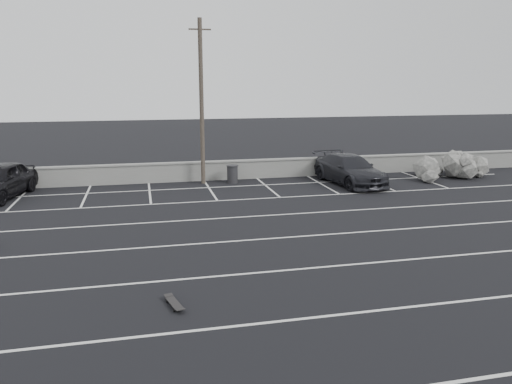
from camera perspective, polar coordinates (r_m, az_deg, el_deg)
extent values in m
plane|color=black|center=(14.34, -2.91, -9.47)|extent=(120.00, 120.00, 0.00)
cube|color=gray|center=(27.63, -8.07, 2.26)|extent=(50.00, 0.35, 1.00)
cube|color=gray|center=(27.54, -8.10, 3.33)|extent=(50.00, 0.45, 0.08)
cube|color=silver|center=(11.66, -0.21, -14.86)|extent=(36.00, 0.10, 0.01)
cube|color=silver|center=(14.34, -2.91, -9.46)|extent=(36.00, 0.10, 0.01)
cube|color=silver|center=(17.12, -4.69, -5.77)|extent=(36.00, 0.10, 0.01)
cube|color=silver|center=(19.97, -5.96, -3.12)|extent=(36.00, 0.10, 0.01)
cube|color=silver|center=(22.86, -6.90, -1.13)|extent=(36.00, 0.10, 0.01)
cube|color=silver|center=(25.77, -7.63, 0.41)|extent=(36.00, 0.10, 0.01)
cube|color=silver|center=(25.81, -25.48, -0.70)|extent=(0.10, 5.00, 0.01)
cube|color=silver|center=(25.32, -18.85, -0.38)|extent=(0.10, 5.00, 0.01)
cube|color=silver|center=(25.18, -12.06, -0.05)|extent=(0.10, 5.00, 0.01)
cube|color=silver|center=(25.39, -5.28, 0.28)|extent=(0.10, 5.00, 0.01)
cube|color=silver|center=(25.95, 1.30, 0.60)|extent=(0.10, 5.00, 0.01)
cube|color=silver|center=(26.84, 7.51, 0.90)|extent=(0.10, 5.00, 0.01)
cube|color=silver|center=(28.02, 13.27, 1.16)|extent=(0.10, 5.00, 0.01)
cube|color=silver|center=(29.46, 18.52, 1.39)|extent=(0.10, 5.00, 0.01)
imported|color=black|center=(27.10, 10.66, 2.54)|extent=(2.81, 5.52, 1.54)
cylinder|color=#4C4238|center=(26.51, -6.24, 10.05)|extent=(0.23, 0.23, 8.50)
cube|color=#4C4238|center=(26.61, -6.44, 17.99)|extent=(1.13, 0.08, 0.08)
cylinder|color=#272729|center=(26.92, -2.71, 2.01)|extent=(0.64, 0.64, 0.92)
cylinder|color=#272729|center=(26.84, -2.72, 3.02)|extent=(0.71, 0.71, 0.05)
cube|color=black|center=(12.61, -9.33, -12.39)|extent=(0.42, 0.87, 0.02)
cube|color=#272729|center=(12.87, -9.73, -12.06)|extent=(0.18, 0.10, 0.04)
cube|color=#272729|center=(12.38, -8.90, -13.05)|extent=(0.18, 0.10, 0.04)
cylinder|color=black|center=(12.85, -10.17, -12.23)|extent=(0.05, 0.07, 0.06)
cylinder|color=black|center=(12.91, -9.28, -12.08)|extent=(0.05, 0.07, 0.06)
cylinder|color=black|center=(12.37, -9.35, -13.23)|extent=(0.05, 0.07, 0.06)
cylinder|color=black|center=(12.42, -8.43, -13.07)|extent=(0.05, 0.07, 0.06)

